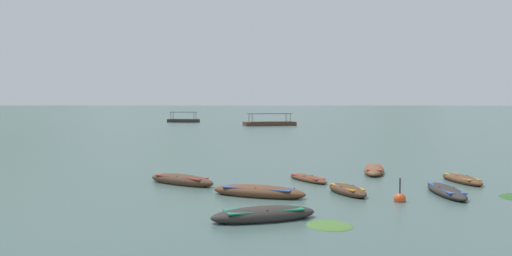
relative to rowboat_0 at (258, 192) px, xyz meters
The scene contains 15 objects.
ground_plane 1486.05m from the rowboat_0, 89.94° to the left, with size 6000.00×6000.00×0.00m, color #425B56.
mountain_2 2176.59m from the rowboat_0, 98.21° to the left, with size 960.74×960.74×262.22m, color slate.
mountain_3 2521.70m from the rowboat_0, 73.72° to the left, with size 978.85×978.85×309.15m, color #56665B.
rowboat_0 is the anchor object (origin of this frame).
rowboat_1 5.29m from the rowboat_0, 138.81° to the left, with size 4.12×3.39×0.66m.
rowboat_2 8.79m from the rowboat_0, ahead, with size 1.24×4.23×0.50m.
rowboat_3 10.37m from the rowboat_0, 45.83° to the left, with size 2.20×4.31×0.60m.
rowboat_4 11.74m from the rowboat_0, 19.30° to the left, with size 1.50×3.66×0.49m.
rowboat_5 4.69m from the rowboat_0, 88.91° to the right, with size 4.16×2.32×0.63m.
rowboat_7 5.26m from the rowboat_0, 57.66° to the left, with size 2.31×3.29×0.39m.
rowboat_8 4.22m from the rowboat_0, ahead, with size 1.91×3.17×0.55m.
ferry_1 72.97m from the rowboat_0, 87.06° to the left, with size 10.35×5.59×2.54m.
ferry_2 90.71m from the rowboat_0, 99.44° to the left, with size 7.32×3.44×2.54m.
mooring_buoy 6.25m from the rowboat_0, 12.56° to the right, with size 0.52×0.52×1.18m.
weed_patch_2 6.05m from the rowboat_0, 67.20° to the right, with size 1.74×1.55×0.14m, color #477033.
Camera 1 is at (-1.99, -8.71, 4.25)m, focal length 34.99 mm.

